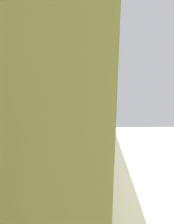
{
  "coord_description": "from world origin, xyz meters",
  "views": [
    {
      "loc": [
        -1.67,
        1.38,
        1.9
      ],
      "look_at": [
        -0.29,
        1.35,
        1.45
      ],
      "focal_mm": 38.08,
      "sensor_mm": 36.0,
      "label": 1
    }
  ],
  "objects": [
    {
      "name": "wall_back",
      "position": [
        0.0,
        1.74,
        1.28
      ],
      "size": [
        3.97,
        0.12,
        2.57
      ],
      "primitive_type": "cube",
      "color": "beige",
      "rests_on": "ground_plane"
    },
    {
      "name": "upper_cabinets",
      "position": [
        -0.33,
        1.5,
        1.76
      ],
      "size": [
        1.95,
        0.36,
        0.61
      ],
      "color": "#E9DB7B"
    },
    {
      "name": "bowl",
      "position": [
        -0.23,
        1.25,
        0.94
      ],
      "size": [
        0.15,
        0.15,
        0.06
      ],
      "color": "gold",
      "rests_on": "counter_run"
    },
    {
      "name": "microwave",
      "position": [
        0.69,
        1.38,
        1.06
      ],
      "size": [
        0.51,
        0.4,
        0.31
      ],
      "color": "white",
      "rests_on": "counter_run"
    },
    {
      "name": "oven_range",
      "position": [
        1.55,
        1.36,
        0.47
      ],
      "size": [
        0.59,
        0.66,
        1.09
      ],
      "color": "black",
      "rests_on": "ground_plane"
    }
  ]
}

